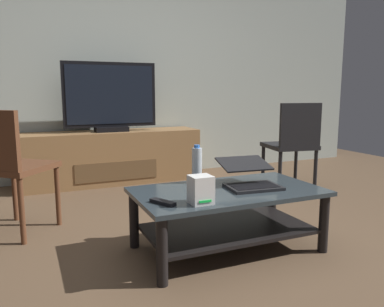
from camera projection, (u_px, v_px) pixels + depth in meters
ground_plane at (223, 251)px, 2.39m from camera, size 7.68×7.68×0.00m
back_wall at (124, 54)px, 4.35m from camera, size 6.40×0.12×2.80m
coffee_table at (228, 208)px, 2.37m from camera, size 1.14×0.63×0.39m
media_cabinet at (112, 157)px, 4.15m from camera, size 1.88×0.47×0.56m
television at (110, 98)px, 4.02m from camera, size 0.97×0.20×0.72m
dining_chair at (293, 141)px, 3.77m from camera, size 0.51×0.51×0.87m
side_chair at (7, 163)px, 2.58m from camera, size 0.62×0.62×0.86m
laptop at (249, 177)px, 2.42m from camera, size 0.36×0.40×0.16m
router_box at (201, 190)px, 2.05m from camera, size 0.12×0.11×0.15m
water_bottle_near at (197, 165)px, 2.51m from camera, size 0.07×0.07×0.25m
cell_phone at (205, 187)px, 2.38m from camera, size 0.13×0.16×0.01m
tv_remote at (163, 202)px, 2.05m from camera, size 0.11×0.16×0.02m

